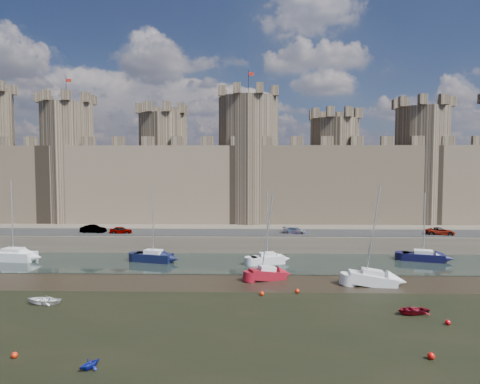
{
  "coord_description": "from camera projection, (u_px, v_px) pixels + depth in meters",
  "views": [
    {
      "loc": [
        2.37,
        -31.83,
        12.88
      ],
      "look_at": [
        1.07,
        22.0,
        9.59
      ],
      "focal_mm": 32.0,
      "sensor_mm": 36.0,
      "label": 1
    }
  ],
  "objects": [
    {
      "name": "ground",
      "position": [
        219.0,
        335.0,
        32.6
      ],
      "size": [
        160.0,
        160.0,
        0.0
      ],
      "primitive_type": "plane",
      "color": "black",
      "rests_on": "ground"
    },
    {
      "name": "seaweed_patch",
      "position": [
        212.0,
        373.0,
        26.61
      ],
      "size": [
        70.0,
        34.0,
        0.01
      ],
      "primitive_type": "cube",
      "color": "black",
      "rests_on": "ground"
    },
    {
      "name": "water_channel",
      "position": [
        232.0,
        263.0,
        56.55
      ],
      "size": [
        160.0,
        12.0,
        0.08
      ],
      "primitive_type": "cube",
      "color": "black",
      "rests_on": "ground"
    },
    {
      "name": "quay",
      "position": [
        239.0,
        220.0,
        92.39
      ],
      "size": [
        160.0,
        60.0,
        2.5
      ],
      "primitive_type": "cube",
      "color": "#4C443A",
      "rests_on": "ground"
    },
    {
      "name": "road",
      "position": [
        235.0,
        232.0,
        66.37
      ],
      "size": [
        160.0,
        7.0,
        0.1
      ],
      "primitive_type": "cube",
      "color": "black",
      "rests_on": "quay"
    },
    {
      "name": "castle",
      "position": [
        234.0,
        172.0,
        79.8
      ],
      "size": [
        108.5,
        11.0,
        29.0
      ],
      "color": "#42382B",
      "rests_on": "quay"
    },
    {
      "name": "car_0",
      "position": [
        121.0,
        230.0,
        65.35
      ],
      "size": [
        3.37,
        1.48,
        1.13
      ],
      "primitive_type": "imported",
      "rotation": [
        0.0,
        0.0,
        1.62
      ],
      "color": "gray",
      "rests_on": "quay"
    },
    {
      "name": "car_1",
      "position": [
        93.0,
        229.0,
        66.09
      ],
      "size": [
        3.97,
        1.73,
        1.27
      ],
      "primitive_type": "imported",
      "rotation": [
        0.0,
        0.0,
        1.47
      ],
      "color": "gray",
      "rests_on": "quay"
    },
    {
      "name": "car_2",
      "position": [
        295.0,
        231.0,
        65.21
      ],
      "size": [
        3.93,
        2.52,
        1.06
      ],
      "primitive_type": "imported",
      "rotation": [
        0.0,
        0.0,
        1.26
      ],
      "color": "gray",
      "rests_on": "quay"
    },
    {
      "name": "car_3",
      "position": [
        440.0,
        231.0,
        64.11
      ],
      "size": [
        4.34,
        2.58,
        1.13
      ],
      "primitive_type": "imported",
      "rotation": [
        0.0,
        0.0,
        1.39
      ],
      "color": "gray",
      "rests_on": "quay"
    },
    {
      "name": "sailboat_0",
      "position": [
        13.0,
        255.0,
        57.73
      ],
      "size": [
        6.1,
        3.04,
        10.93
      ],
      "rotation": [
        0.0,
        0.0,
        -0.14
      ],
      "color": "silver",
      "rests_on": "ground"
    },
    {
      "name": "sailboat_1",
      "position": [
        153.0,
        256.0,
        57.09
      ],
      "size": [
        5.44,
        3.18,
        10.25
      ],
      "rotation": [
        0.0,
        0.0,
        -0.25
      ],
      "color": "black",
      "rests_on": "ground"
    },
    {
      "name": "sailboat_2",
      "position": [
        267.0,
        259.0,
        55.88
      ],
      "size": [
        4.72,
        2.93,
        9.51
      ],
      "rotation": [
        0.0,
        0.0,
        0.3
      ],
      "color": "silver",
      "rests_on": "ground"
    },
    {
      "name": "sailboat_3",
      "position": [
        423.0,
        256.0,
        57.68
      ],
      "size": [
        5.63,
        3.57,
        9.22
      ],
      "rotation": [
        0.0,
        0.0,
        -0.31
      ],
      "color": "black",
      "rests_on": "ground"
    },
    {
      "name": "sailboat_4",
      "position": [
        267.0,
        273.0,
        48.4
      ],
      "size": [
        4.45,
        2.92,
        9.71
      ],
      "rotation": [
        0.0,
        0.0,
        0.35
      ],
      "color": "maroon",
      "rests_on": "ground"
    },
    {
      "name": "sailboat_5",
      "position": [
        372.0,
        278.0,
        46.07
      ],
      "size": [
        5.17,
        2.4,
        10.83
      ],
      "rotation": [
        0.0,
        0.0,
        -0.09
      ],
      "color": "silver",
      "rests_on": "ground"
    },
    {
      "name": "dinghy_1",
      "position": [
        90.0,
        364.0,
        27.03
      ],
      "size": [
        1.82,
        1.83,
        0.73
      ],
      "primitive_type": "imported",
      "rotation": [
        1.57,
        0.0,
        2.41
      ],
      "color": "navy",
      "rests_on": "ground"
    },
    {
      "name": "dinghy_4",
      "position": [
        412.0,
        311.0,
        37.14
      ],
      "size": [
        3.42,
        2.85,
        0.61
      ],
      "primitive_type": "imported",
      "rotation": [
        1.57,
        0.0,
        5.0
      ],
      "color": "maroon",
      "rests_on": "ground"
    },
    {
      "name": "dinghy_6",
      "position": [
        44.0,
        301.0,
        39.86
      ],
      "size": [
        3.07,
        2.21,
        0.63
      ],
      "primitive_type": "imported",
      "rotation": [
        1.57,
        0.0,
        4.72
      ],
      "color": "silver",
      "rests_on": "ground"
    },
    {
      "name": "buoy_1",
      "position": [
        297.0,
        291.0,
        43.28
      ],
      "size": [
        0.46,
        0.46,
        0.46
      ],
      "primitive_type": "sphere",
      "color": "red",
      "rests_on": "ground"
    },
    {
      "name": "buoy_2",
      "position": [
        431.0,
        356.0,
        28.43
      ],
      "size": [
        0.49,
        0.49,
        0.49
      ],
      "primitive_type": "sphere",
      "color": "red",
      "rests_on": "ground"
    },
    {
      "name": "buoy_3",
      "position": [
        262.0,
        293.0,
        42.42
      ],
      "size": [
        0.45,
        0.45,
        0.45
      ],
      "primitive_type": "sphere",
      "color": "red",
      "rests_on": "ground"
    },
    {
      "name": "buoy_4",
      "position": [
        14.0,
        355.0,
        28.63
      ],
      "size": [
        0.42,
        0.42,
        0.42
      ],
      "primitive_type": "sphere",
      "color": "red",
      "rests_on": "ground"
    },
    {
      "name": "buoy_5",
      "position": [
        448.0,
        322.0,
        34.62
      ],
      "size": [
        0.43,
        0.43,
        0.43
      ],
      "primitive_type": "sphere",
      "color": "red",
      "rests_on": "ground"
    }
  ]
}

